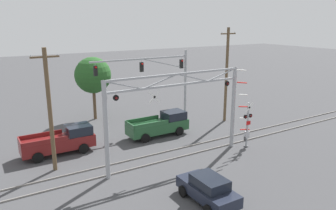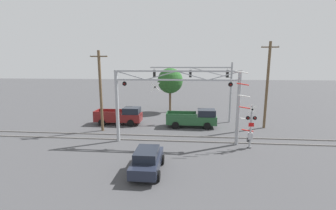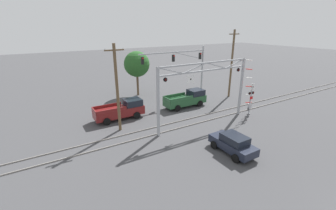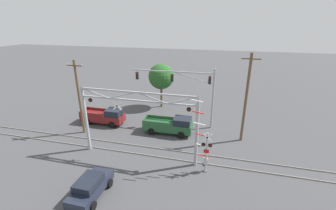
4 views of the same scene
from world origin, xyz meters
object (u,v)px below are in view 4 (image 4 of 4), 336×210
traffic_signal_span (192,87)px  sedan_waiting (90,187)px  crossing_signal_mast (205,150)px  background_tree_beyond_span (161,77)px  crossing_gantry (137,117)px  pickup_truck_following (105,116)px  utility_pole_right (246,98)px  pickup_truck_lead (170,125)px  utility_pole_left (79,97)px

traffic_signal_span → sedan_waiting: 15.25m
crossing_signal_mast → background_tree_beyond_span: (-7.78, 14.00, 2.55)m
crossing_signal_mast → sedan_waiting: bearing=-147.3°
crossing_gantry → pickup_truck_following: (-6.86, 5.81, -3.12)m
traffic_signal_span → pickup_truck_following: 11.50m
utility_pole_right → crossing_gantry: bearing=-149.3°
pickup_truck_lead → background_tree_beyond_span: size_ratio=0.86×
crossing_gantry → pickup_truck_following: crossing_gantry is taller
traffic_signal_span → background_tree_beyond_span: traffic_signal_span is taller
sedan_waiting → pickup_truck_lead: bearing=73.3°
crossing_signal_mast → pickup_truck_following: bearing=153.4°
crossing_gantry → pickup_truck_lead: crossing_gantry is taller
pickup_truck_lead → utility_pole_left: bearing=-166.9°
crossing_signal_mast → background_tree_beyond_span: crossing_signal_mast is taller
pickup_truck_following → utility_pole_right: bearing=-0.4°
pickup_truck_lead → traffic_signal_span: bearing=52.5°
traffic_signal_span → utility_pole_left: size_ratio=1.18×
crossing_gantry → background_tree_beyond_span: size_ratio=1.70×
crossing_gantry → pickup_truck_lead: (1.72, 5.34, -3.12)m
pickup_truck_following → sedan_waiting: pickup_truck_following is taller
pickup_truck_lead → pickup_truck_following: (-8.58, 0.47, -0.00)m
pickup_truck_lead → utility_pole_left: 10.56m
pickup_truck_following → utility_pole_right: 16.86m
utility_pole_left → traffic_signal_span: bearing=22.5°
crossing_signal_mast → utility_pole_left: 14.91m
traffic_signal_span → pickup_truck_lead: size_ratio=1.77×
crossing_gantry → sedan_waiting: 6.81m
traffic_signal_span → sedan_waiting: bearing=-111.2°
pickup_truck_following → sedan_waiting: size_ratio=1.37×
crossing_signal_mast → pickup_truck_following: 14.64m
traffic_signal_span → pickup_truck_following: bearing=-168.6°
traffic_signal_span → utility_pole_right: bearing=-21.2°
pickup_truck_lead → sedan_waiting: (-3.31, -11.07, -0.19)m
utility_pole_left → background_tree_beyond_span: 12.07m
sedan_waiting → utility_pole_left: (-6.45, 8.80, 3.53)m
crossing_gantry → traffic_signal_span: 8.82m
traffic_signal_span → background_tree_beyond_span: 7.52m
pickup_truck_following → background_tree_beyond_span: size_ratio=0.84×
traffic_signal_span → pickup_truck_following: size_ratio=1.81×
crossing_signal_mast → pickup_truck_lead: 7.62m
utility_pole_right → background_tree_beyond_span: 13.48m
traffic_signal_span → pickup_truck_following: traffic_signal_span is taller
pickup_truck_lead → sedan_waiting: pickup_truck_lead is taller
crossing_signal_mast → traffic_signal_span: (-2.47, 8.68, 2.90)m
pickup_truck_lead → pickup_truck_following: bearing=176.9°
utility_pole_left → crossing_signal_mast: bearing=-15.0°
crossing_signal_mast → pickup_truck_following: (-13.05, 6.54, -1.07)m
utility_pole_left → utility_pole_right: (17.60, 2.62, 0.50)m
crossing_signal_mast → background_tree_beyond_span: size_ratio=1.00×
pickup_truck_lead → sedan_waiting: size_ratio=1.40×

